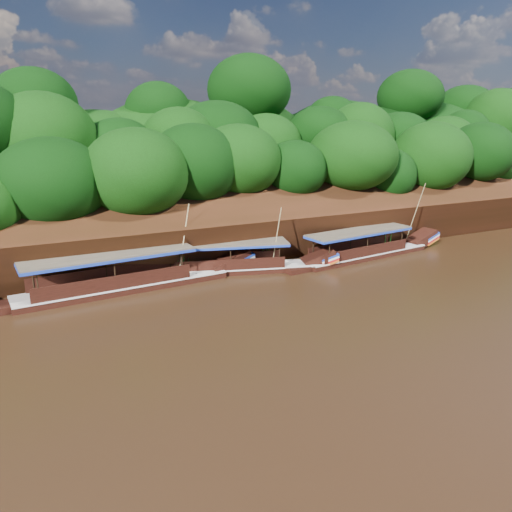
{
  "coord_description": "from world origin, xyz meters",
  "views": [
    {
      "loc": [
        -16.55,
        -24.61,
        11.24
      ],
      "look_at": [
        -1.01,
        7.0,
        1.5
      ],
      "focal_mm": 35.0,
      "sensor_mm": 36.0,
      "label": 1
    }
  ],
  "objects": [
    {
      "name": "riverbank",
      "position": [
        -0.01,
        22.73,
        1.89
      ],
      "size": [
        120.0,
        30.06,
        19.4
      ],
      "color": "black",
      "rests_on": "ground"
    },
    {
      "name": "boat_1",
      "position": [
        -1.13,
        8.27,
        0.52
      ],
      "size": [
        13.37,
        5.43,
        5.42
      ],
      "rotation": [
        0.0,
        0.0,
        -0.28
      ],
      "color": "black",
      "rests_on": "ground"
    },
    {
      "name": "boat_2",
      "position": [
        -9.55,
        8.1,
        0.6
      ],
      "size": [
        16.97,
        3.7,
        5.97
      ],
      "rotation": [
        0.0,
        0.0,
        0.08
      ],
      "color": "black",
      "rests_on": "ground"
    },
    {
      "name": "ground",
      "position": [
        0.0,
        0.0,
        0.0
      ],
      "size": [
        160.0,
        160.0,
        0.0
      ],
      "primitive_type": "plane",
      "color": "black",
      "rests_on": "ground"
    },
    {
      "name": "boat_0",
      "position": [
        10.12,
        7.53,
        0.54
      ],
      "size": [
        14.84,
        3.72,
        6.48
      ],
      "rotation": [
        0.0,
        0.0,
        0.12
      ],
      "color": "black",
      "rests_on": "ground"
    },
    {
      "name": "reeds",
      "position": [
        -2.03,
        9.46,
        0.9
      ],
      "size": [
        48.16,
        2.75,
        2.27
      ],
      "color": "#1B6218",
      "rests_on": "ground"
    }
  ]
}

